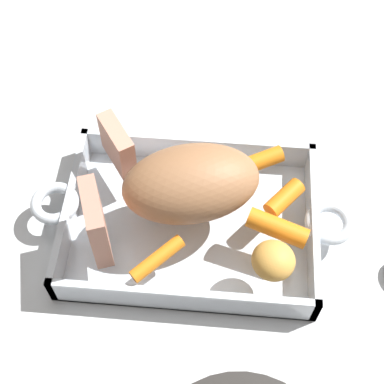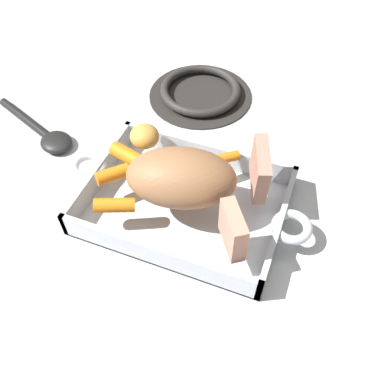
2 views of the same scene
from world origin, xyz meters
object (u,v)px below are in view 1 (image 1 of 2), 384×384
object	(u,v)px
roast_slice_outer	(96,222)
potato_golden_small	(273,260)
roasting_dish	(190,221)
baby_carrot_northeast	(277,228)
roast_slice_thin	(118,145)
pork_roast	(189,183)
baby_carrot_center_left	(260,161)
baby_carrot_northwest	(284,198)
baby_carrot_southeast	(157,259)

from	to	relation	value
roast_slice_outer	potato_golden_small	world-z (taller)	roast_slice_outer
roast_slice_outer	potato_golden_small	distance (m)	0.20
roasting_dish	baby_carrot_northeast	bearing A→B (deg)	166.42
potato_golden_small	roast_slice_thin	bearing A→B (deg)	-34.73
roasting_dish	pork_roast	distance (m)	0.07
baby_carrot_northeast	potato_golden_small	size ratio (longest dim) A/B	1.45
baby_carrot_center_left	baby_carrot_northwest	size ratio (longest dim) A/B	1.14
potato_golden_small	baby_carrot_northwest	bearing A→B (deg)	-98.73
baby_carrot_center_left	baby_carrot_southeast	xyz separation A→B (m)	(0.11, 0.14, -0.00)
roast_slice_outer	baby_carrot_southeast	world-z (taller)	roast_slice_outer
baby_carrot_northwest	baby_carrot_center_left	bearing A→B (deg)	-59.98
baby_carrot_center_left	baby_carrot_northwest	world-z (taller)	same
roasting_dish	pork_roast	world-z (taller)	pork_roast
roasting_dish	pork_roast	size ratio (longest dim) A/B	2.47
baby_carrot_center_left	potato_golden_small	distance (m)	0.14
pork_roast	potato_golden_small	distance (m)	0.13
pork_roast	roast_slice_outer	distance (m)	0.11
baby_carrot_northeast	baby_carrot_center_left	bearing A→B (deg)	-77.03
roast_slice_outer	potato_golden_small	xyz separation A→B (m)	(-0.19, 0.02, -0.02)
roasting_dish	roast_slice_outer	xyz separation A→B (m)	(0.10, 0.05, 0.07)
baby_carrot_northwest	potato_golden_small	distance (m)	0.09
baby_carrot_center_left	baby_carrot_northwest	distance (m)	0.06
roast_slice_outer	baby_carrot_northeast	size ratio (longest dim) A/B	1.06
roast_slice_thin	baby_carrot_northeast	xyz separation A→B (m)	(-0.19, 0.09, -0.02)
baby_carrot_southeast	baby_carrot_northeast	bearing A→B (deg)	-160.00
pork_roast	potato_golden_small	world-z (taller)	pork_roast
pork_roast	baby_carrot_northwest	xyz separation A→B (m)	(-0.11, -0.01, -0.03)
baby_carrot_northwest	baby_carrot_northeast	distance (m)	0.04
roast_slice_thin	baby_carrot_southeast	xyz separation A→B (m)	(-0.06, 0.13, -0.02)
baby_carrot_center_left	roasting_dish	bearing A→B (deg)	40.91
baby_carrot_southeast	baby_carrot_center_left	bearing A→B (deg)	-127.92
pork_roast	roast_slice_outer	xyz separation A→B (m)	(0.10, 0.06, -0.00)
roasting_dish	baby_carrot_center_left	distance (m)	0.11
baby_carrot_center_left	baby_carrot_southeast	size ratio (longest dim) A/B	0.85
roast_slice_thin	baby_carrot_northeast	bearing A→B (deg)	155.89
baby_carrot_northwest	baby_carrot_southeast	world-z (taller)	baby_carrot_northwest
baby_carrot_northeast	baby_carrot_northwest	bearing A→B (deg)	-101.23
baby_carrot_northwest	roast_slice_outer	bearing A→B (deg)	17.30
baby_carrot_center_left	baby_carrot_southeast	distance (m)	0.18
roast_slice_outer	baby_carrot_center_left	size ratio (longest dim) A/B	1.28
pork_roast	potato_golden_small	bearing A→B (deg)	141.62
roasting_dish	pork_roast	bearing A→B (deg)	-73.43
roasting_dish	baby_carrot_southeast	size ratio (longest dim) A/B	5.75
roast_slice_outer	roast_slice_thin	world-z (taller)	roast_slice_outer
baby_carrot_center_left	potato_golden_small	size ratio (longest dim) A/B	1.20
roasting_dish	baby_carrot_northeast	xyz separation A→B (m)	(-0.10, 0.02, 0.04)
roast_slice_outer	baby_carrot_center_left	bearing A→B (deg)	-146.92
roast_slice_thin	baby_carrot_southeast	world-z (taller)	roast_slice_thin
baby_carrot_northwest	baby_carrot_southeast	bearing A→B (deg)	32.67
pork_roast	baby_carrot_northwest	world-z (taller)	pork_roast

